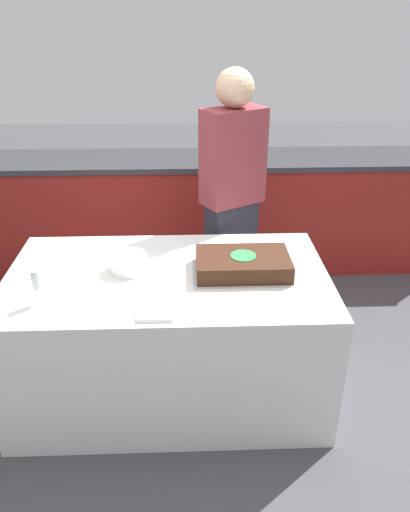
{
  "coord_description": "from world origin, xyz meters",
  "views": [
    {
      "loc": [
        0.11,
        -2.24,
        2.01
      ],
      "look_at": [
        0.2,
        0.0,
        0.86
      ],
      "focal_mm": 35.0,
      "sensor_mm": 36.0,
      "label": 1
    }
  ],
  "objects_px": {
    "wine_glass": "(37,282)",
    "person_cutting_cake": "(232,201)",
    "cake": "(243,264)",
    "plate_stack": "(129,263)"
  },
  "relations": [
    {
      "from": "wine_glass",
      "to": "person_cutting_cake",
      "type": "distance_m",
      "value": 1.36
    },
    {
      "from": "cake",
      "to": "plate_stack",
      "type": "bearing_deg",
      "value": 176.4
    },
    {
      "from": "cake",
      "to": "plate_stack",
      "type": "xyz_separation_m",
      "value": [
        -0.59,
        0.04,
        -0.0
      ]
    },
    {
      "from": "person_cutting_cake",
      "to": "wine_glass",
      "type": "bearing_deg",
      "value": 15.16
    },
    {
      "from": "wine_glass",
      "to": "person_cutting_cake",
      "type": "height_order",
      "value": "person_cutting_cake"
    },
    {
      "from": "cake",
      "to": "wine_glass",
      "type": "distance_m",
      "value": 1.01
    },
    {
      "from": "cake",
      "to": "person_cutting_cake",
      "type": "xyz_separation_m",
      "value": [
        -0.0,
        0.69,
        0.09
      ]
    },
    {
      "from": "plate_stack",
      "to": "person_cutting_cake",
      "type": "xyz_separation_m",
      "value": [
        0.59,
        0.65,
        0.09
      ]
    },
    {
      "from": "cake",
      "to": "plate_stack",
      "type": "distance_m",
      "value": 0.59
    },
    {
      "from": "wine_glass",
      "to": "person_cutting_cake",
      "type": "relative_size",
      "value": 0.1
    }
  ]
}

